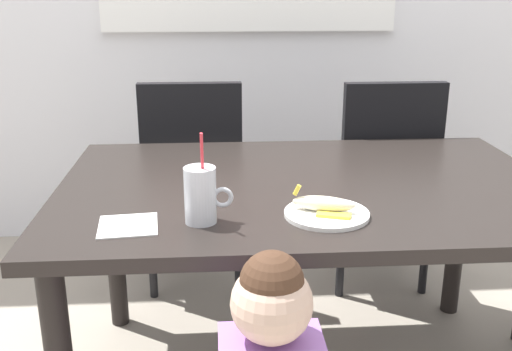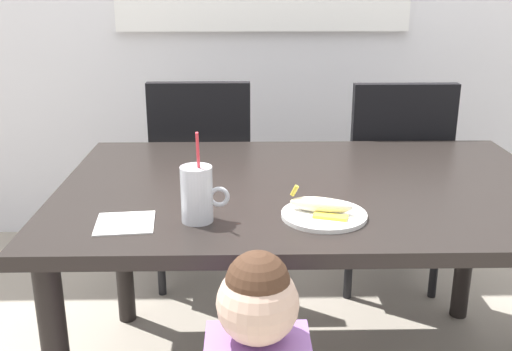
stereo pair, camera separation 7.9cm
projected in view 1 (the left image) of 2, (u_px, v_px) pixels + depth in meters
dining_table at (307, 208)px, 1.88m from camera, size 1.55×1.01×0.74m
dining_chair_left at (194, 173)px, 2.59m from camera, size 0.44×0.44×0.96m
dining_chair_right at (382, 173)px, 2.60m from camera, size 0.44×0.44×0.96m
milk_cup at (201, 198)px, 1.53m from camera, size 0.13×0.08×0.25m
snack_plate at (327, 214)px, 1.59m from camera, size 0.23×0.23×0.01m
peeled_banana at (325, 204)px, 1.59m from camera, size 0.18×0.13×0.07m
paper_napkin at (128, 226)px, 1.52m from camera, size 0.16×0.16×0.00m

